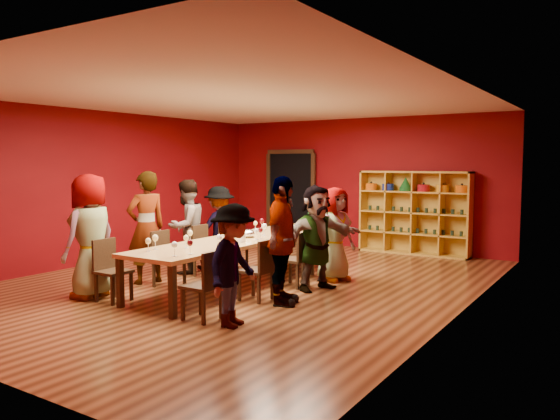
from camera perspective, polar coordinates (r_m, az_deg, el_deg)
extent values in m
cube|color=#512B15|center=(9.13, -3.80, -7.64)|extent=(7.10, 9.10, 0.02)
cube|color=#5C0408|center=(12.82, 8.28, 2.78)|extent=(7.10, 0.02, 3.00)
cube|color=#5C0408|center=(11.37, -18.20, 2.30)|extent=(0.02, 9.10, 3.00)
cube|color=#5C0408|center=(7.39, 18.55, 0.97)|extent=(0.02, 9.10, 3.00)
cube|color=white|center=(8.97, -3.91, 11.55)|extent=(7.10, 9.10, 0.02)
cube|color=tan|center=(9.00, -3.82, -3.10)|extent=(1.10, 4.50, 0.06)
cube|color=black|center=(7.83, -16.37, -7.31)|extent=(0.08, 0.08, 0.69)
cube|color=black|center=(11.10, 0.85, -3.50)|extent=(0.08, 0.08, 0.69)
cube|color=black|center=(7.13, -11.15, -8.40)|extent=(0.08, 0.08, 0.69)
cube|color=black|center=(10.62, 5.35, -3.91)|extent=(0.08, 0.08, 0.69)
cube|color=black|center=(13.63, 1.24, 1.27)|extent=(1.20, 0.14, 2.20)
cube|color=black|center=(13.54, 1.09, 6.12)|extent=(1.32, 0.06, 0.10)
cube|color=black|center=(13.92, -1.19, 1.35)|extent=(0.10, 0.06, 2.20)
cube|color=black|center=(13.24, 3.48, 1.16)|extent=(0.10, 0.06, 2.20)
cube|color=gold|center=(12.56, 8.73, -0.02)|extent=(0.04, 0.40, 1.80)
cube|color=gold|center=(11.80, 19.24, -0.56)|extent=(0.04, 0.40, 1.80)
cube|color=gold|center=(12.08, 13.91, 3.88)|extent=(2.40, 0.40, 0.04)
cube|color=gold|center=(12.24, 13.73, -4.39)|extent=(2.40, 0.40, 0.04)
cube|color=gold|center=(12.31, 14.11, -0.21)|extent=(2.40, 0.02, 1.80)
cube|color=gold|center=(12.18, 13.78, -2.39)|extent=(2.36, 0.38, 0.03)
cube|color=gold|center=(12.13, 13.82, -0.28)|extent=(2.36, 0.38, 0.03)
cube|color=gold|center=(12.10, 13.86, 1.84)|extent=(2.36, 0.38, 0.03)
cube|color=gold|center=(12.34, 11.19, -0.14)|extent=(0.03, 0.38, 1.76)
cube|color=gold|center=(12.13, 13.82, -0.28)|extent=(0.03, 0.38, 1.76)
cube|color=gold|center=(11.95, 16.54, -0.42)|extent=(0.03, 0.38, 1.76)
cylinder|color=orange|center=(12.45, 9.52, 2.42)|extent=(0.26, 0.26, 0.15)
sphere|color=black|center=(12.45, 9.52, 2.86)|extent=(0.05, 0.05, 0.05)
cylinder|color=navy|center=(12.30, 11.23, 2.36)|extent=(0.26, 0.26, 0.15)
sphere|color=black|center=(12.30, 11.24, 2.80)|extent=(0.05, 0.05, 0.05)
cylinder|color=#175D26|center=(12.16, 12.98, 2.14)|extent=(0.26, 0.26, 0.08)
cone|color=#175D26|center=(12.15, 12.99, 2.84)|extent=(0.24, 0.24, 0.22)
cylinder|color=#A3121D|center=(12.03, 14.77, 2.24)|extent=(0.26, 0.26, 0.15)
sphere|color=black|center=(12.03, 14.78, 2.69)|extent=(0.05, 0.05, 0.05)
cylinder|color=gold|center=(11.91, 16.60, 2.17)|extent=(0.26, 0.26, 0.15)
sphere|color=black|center=(11.91, 16.62, 2.62)|extent=(0.05, 0.05, 0.05)
cylinder|color=orange|center=(11.81, 18.47, 2.09)|extent=(0.26, 0.26, 0.15)
sphere|color=black|center=(11.80, 18.48, 2.55)|extent=(0.05, 0.05, 0.05)
cylinder|color=#192E1F|center=(12.54, 9.37, -1.80)|extent=(0.07, 0.07, 0.10)
cylinder|color=#192E1F|center=(12.46, 10.15, -1.85)|extent=(0.07, 0.07, 0.10)
cylinder|color=#192E1F|center=(12.39, 10.94, -1.91)|extent=(0.07, 0.07, 0.10)
cylinder|color=#192E1F|center=(12.33, 11.74, -1.96)|extent=(0.07, 0.07, 0.10)
cylinder|color=#192E1F|center=(12.26, 12.55, -2.01)|extent=(0.07, 0.07, 0.10)
cylinder|color=#192E1F|center=(12.20, 13.36, -2.06)|extent=(0.07, 0.07, 0.10)
cylinder|color=#192E1F|center=(12.14, 14.18, -2.11)|extent=(0.07, 0.07, 0.10)
cylinder|color=#192E1F|center=(12.08, 15.02, -2.16)|extent=(0.07, 0.07, 0.10)
cylinder|color=#192E1F|center=(12.03, 15.85, -2.21)|extent=(0.07, 0.07, 0.10)
cylinder|color=#192E1F|center=(11.98, 16.70, -2.27)|extent=(0.07, 0.07, 0.10)
cylinder|color=#192E1F|center=(11.93, 17.55, -2.32)|extent=(0.07, 0.07, 0.10)
cylinder|color=#192E1F|center=(11.88, 18.42, -2.37)|extent=(0.07, 0.07, 0.10)
cylinder|color=#192E1F|center=(12.49, 9.40, 0.25)|extent=(0.07, 0.07, 0.10)
cylinder|color=#192E1F|center=(12.42, 10.18, 0.21)|extent=(0.07, 0.07, 0.10)
cylinder|color=#192E1F|center=(12.35, 10.98, 0.17)|extent=(0.07, 0.07, 0.10)
cylinder|color=#192E1F|center=(12.28, 11.78, 0.13)|extent=(0.07, 0.07, 0.10)
cylinder|color=#192E1F|center=(12.22, 12.59, 0.09)|extent=(0.07, 0.07, 0.10)
cylinder|color=#192E1F|center=(12.15, 13.40, 0.05)|extent=(0.07, 0.07, 0.10)
cylinder|color=#192E1F|center=(12.09, 14.23, 0.01)|extent=(0.07, 0.07, 0.10)
cylinder|color=#192E1F|center=(12.04, 15.06, -0.04)|extent=(0.07, 0.07, 0.10)
cylinder|color=#192E1F|center=(11.98, 15.91, -0.08)|extent=(0.07, 0.07, 0.10)
cylinder|color=#192E1F|center=(11.93, 16.75, -0.12)|extent=(0.07, 0.07, 0.10)
cylinder|color=#192E1F|center=(11.88, 17.61, -0.16)|extent=(0.07, 0.07, 0.10)
cylinder|color=#192E1F|center=(11.83, 18.48, -0.21)|extent=(0.07, 0.07, 0.10)
cube|color=black|center=(8.17, -17.01, -6.19)|extent=(0.42, 0.42, 0.04)
cube|color=black|center=(8.28, -17.90, -4.39)|extent=(0.04, 0.40, 0.44)
cube|color=black|center=(8.24, -18.65, -7.74)|extent=(0.04, 0.04, 0.41)
cube|color=black|center=(7.99, -17.11, -8.11)|extent=(0.04, 0.04, 0.41)
cube|color=black|center=(8.45, -16.83, -7.38)|extent=(0.04, 0.04, 0.41)
cube|color=black|center=(8.20, -15.28, -7.72)|extent=(0.04, 0.04, 0.41)
imported|color=#141939|center=(8.47, -19.19, -2.57)|extent=(0.58, 0.94, 1.82)
cube|color=black|center=(8.92, -11.52, -5.15)|extent=(0.42, 0.42, 0.04)
cube|color=black|center=(9.01, -12.42, -3.51)|extent=(0.04, 0.40, 0.44)
cube|color=black|center=(8.96, -13.05, -6.59)|extent=(0.04, 0.04, 0.41)
cube|color=black|center=(8.72, -11.48, -6.88)|extent=(0.04, 0.04, 0.41)
cube|color=black|center=(9.20, -11.52, -6.27)|extent=(0.04, 0.04, 0.41)
cube|color=black|center=(8.96, -9.95, -6.53)|extent=(0.04, 0.04, 0.41)
imported|color=#121432|center=(9.20, -13.80, -1.78)|extent=(0.66, 0.78, 1.85)
cube|color=black|center=(9.62, -7.49, -4.35)|extent=(0.42, 0.42, 0.04)
cube|color=black|center=(9.71, -8.36, -2.84)|extent=(0.04, 0.40, 0.44)
cube|color=black|center=(9.64, -8.90, -5.70)|extent=(0.04, 0.04, 0.41)
cube|color=black|center=(9.42, -7.35, -5.93)|extent=(0.04, 0.04, 0.41)
cube|color=black|center=(9.90, -7.59, -5.41)|extent=(0.04, 0.04, 0.41)
cube|color=black|center=(9.68, -6.05, -5.63)|extent=(0.04, 0.04, 0.41)
imported|color=pink|center=(9.89, -9.73, -1.72)|extent=(0.46, 0.82, 1.68)
cube|color=black|center=(10.18, -4.83, -3.81)|extent=(0.42, 0.42, 0.04)
cube|color=black|center=(10.26, -5.68, -2.39)|extent=(0.04, 0.40, 0.44)
cube|color=black|center=(10.19, -6.17, -5.09)|extent=(0.04, 0.04, 0.41)
cube|color=black|center=(9.98, -4.64, -5.29)|extent=(0.04, 0.04, 0.41)
cube|color=black|center=(10.45, -4.99, -4.83)|extent=(0.04, 0.04, 0.41)
cube|color=black|center=(10.25, -3.48, -5.01)|extent=(0.04, 0.04, 0.41)
imported|color=#4D4D52|center=(10.35, -6.36, -1.79)|extent=(0.70, 1.07, 1.54)
cube|color=black|center=(7.01, -8.17, -7.88)|extent=(0.42, 0.42, 0.04)
cube|color=black|center=(6.84, -6.98, -6.13)|extent=(0.04, 0.40, 0.44)
cube|color=black|center=(7.05, -10.12, -9.71)|extent=(0.04, 0.04, 0.41)
cube|color=black|center=(6.83, -8.00, -10.17)|extent=(0.04, 0.04, 0.41)
cube|color=black|center=(7.29, -8.28, -9.19)|extent=(0.04, 0.04, 0.41)
cube|color=black|center=(7.08, -6.18, -9.60)|extent=(0.04, 0.04, 0.41)
imported|color=pink|center=(6.63, -4.90, -5.79)|extent=(0.57, 1.02, 1.49)
cube|color=black|center=(7.91, -2.54, -6.35)|extent=(0.42, 0.42, 0.04)
cube|color=black|center=(7.76, -1.39, -4.76)|extent=(0.04, 0.40, 0.44)
cube|color=black|center=(7.92, -4.26, -8.00)|extent=(0.04, 0.04, 0.41)
cube|color=black|center=(7.73, -2.23, -8.33)|extent=(0.04, 0.04, 0.41)
cube|color=black|center=(8.19, -2.81, -7.56)|extent=(0.04, 0.04, 0.41)
cube|color=black|center=(8.00, -0.82, -7.86)|extent=(0.04, 0.04, 0.41)
imported|color=#131935|center=(7.58, 0.22, -3.24)|extent=(0.81, 1.15, 1.80)
cube|color=black|center=(8.77, 1.45, -5.22)|extent=(0.42, 0.42, 0.04)
cube|color=black|center=(8.64, 2.53, -3.77)|extent=(0.04, 0.40, 0.44)
cube|color=black|center=(8.76, -0.09, -6.72)|extent=(0.04, 0.04, 0.41)
cube|color=black|center=(8.59, 1.83, -6.97)|extent=(0.04, 0.04, 0.41)
cube|color=black|center=(9.04, 1.08, -6.36)|extent=(0.04, 0.04, 0.41)
cube|color=black|center=(8.87, 2.96, -6.58)|extent=(0.04, 0.04, 0.41)
imported|color=#4C4C51|center=(8.50, 3.85, -2.88)|extent=(0.98, 1.58, 1.64)
cube|color=black|center=(9.41, 3.82, -4.53)|extent=(0.42, 0.42, 0.04)
cube|color=black|center=(9.28, 4.86, -3.17)|extent=(0.04, 0.40, 0.44)
cube|color=black|center=(9.38, 2.39, -5.94)|extent=(0.04, 0.04, 0.41)
cube|color=black|center=(9.22, 4.23, -6.15)|extent=(0.04, 0.04, 0.41)
cube|color=black|center=(9.67, 3.42, -5.61)|extent=(0.04, 0.04, 0.41)
cube|color=black|center=(9.52, 5.21, -5.81)|extent=(0.04, 0.04, 0.41)
imported|color=white|center=(9.19, 5.76, -2.52)|extent=(0.64, 0.86, 1.57)
cylinder|color=white|center=(8.84, -2.04, -3.01)|extent=(0.06, 0.06, 0.01)
cylinder|color=white|center=(8.83, -2.04, -2.66)|extent=(0.01, 0.01, 0.10)
ellipsoid|color=#40060B|center=(8.82, -2.04, -2.11)|extent=(0.08, 0.08, 0.09)
cylinder|color=white|center=(8.73, -5.87, -3.14)|extent=(0.06, 0.06, 0.01)
cylinder|color=white|center=(8.72, -5.87, -2.75)|extent=(0.01, 0.01, 0.11)
ellipsoid|color=#EEE095|center=(8.71, -5.88, -2.16)|extent=(0.08, 0.08, 0.09)
cylinder|color=white|center=(8.48, -9.36, -3.42)|extent=(0.07, 0.07, 0.01)
cylinder|color=white|center=(8.47, -9.37, -3.01)|extent=(0.01, 0.01, 0.11)
ellipsoid|color=#EEE095|center=(8.46, -9.38, -2.38)|extent=(0.08, 0.08, 0.10)
cylinder|color=white|center=(8.02, -9.76, -3.91)|extent=(0.06, 0.06, 0.01)
cylinder|color=white|center=(8.01, -9.77, -3.51)|extent=(0.01, 0.01, 0.11)
ellipsoid|color=#EEE095|center=(7.99, -9.78, -2.89)|extent=(0.08, 0.08, 0.09)
cylinder|color=white|center=(9.24, -1.65, -2.66)|extent=(0.07, 0.07, 0.01)
cylinder|color=white|center=(9.23, -1.65, -2.28)|extent=(0.01, 0.01, 0.12)
ellipsoid|color=white|center=(9.22, -1.65, -1.70)|extent=(0.08, 0.08, 0.10)
cylinder|color=white|center=(9.26, -5.53, -2.67)|extent=(0.06, 0.06, 0.01)
cylinder|color=white|center=(9.25, -5.54, -2.34)|extent=(0.01, 0.01, 0.10)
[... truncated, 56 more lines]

